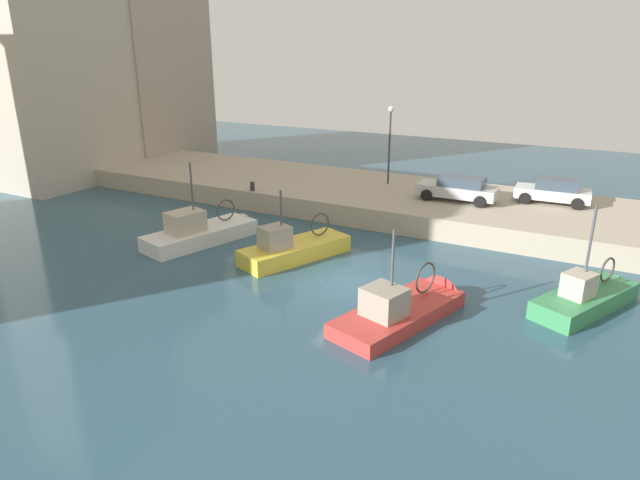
# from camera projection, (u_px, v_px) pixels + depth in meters

# --- Properties ---
(water_surface) EXTENTS (80.00, 80.00, 0.00)m
(water_surface) POSITION_uv_depth(u_px,v_px,m) (349.00, 284.00, 23.16)
(water_surface) COLOR #2D5166
(water_surface) RESTS_ON ground
(quay_wall) EXTENTS (9.00, 56.00, 1.20)m
(quay_wall) POSITION_uv_depth(u_px,v_px,m) (433.00, 205.00, 32.52)
(quay_wall) COLOR #ADA08C
(quay_wall) RESTS_ON ground
(fishing_boat_green) EXTENTS (5.89, 3.91, 4.92)m
(fishing_boat_green) POSITION_uv_depth(u_px,v_px,m) (588.00, 304.00, 21.16)
(fishing_boat_green) COLOR #388951
(fishing_boat_green) RESTS_ON ground
(fishing_boat_yellow) EXTENTS (6.41, 3.97, 4.25)m
(fishing_boat_yellow) POSITION_uv_depth(u_px,v_px,m) (300.00, 254.00, 26.16)
(fishing_boat_yellow) COLOR gold
(fishing_boat_yellow) RESTS_ON ground
(fishing_boat_red) EXTENTS (6.74, 3.76, 4.56)m
(fishing_boat_red) POSITION_uv_depth(u_px,v_px,m) (406.00, 314.00, 20.33)
(fishing_boat_red) COLOR #BC3833
(fishing_boat_red) RESTS_ON ground
(fishing_boat_white) EXTENTS (6.94, 3.67, 5.09)m
(fishing_boat_white) POSITION_uv_depth(u_px,v_px,m) (206.00, 238.00, 28.29)
(fishing_boat_white) COLOR white
(fishing_boat_white) RESTS_ON ground
(parked_car_white) EXTENTS (2.00, 4.00, 1.42)m
(parked_car_white) POSITION_uv_depth(u_px,v_px,m) (554.00, 191.00, 30.43)
(parked_car_white) COLOR silver
(parked_car_white) RESTS_ON quay_wall
(parked_car_silver) EXTENTS (1.92, 4.38, 1.38)m
(parked_car_silver) POSITION_uv_depth(u_px,v_px,m) (458.00, 188.00, 30.97)
(parked_car_silver) COLOR #B7B7BC
(parked_car_silver) RESTS_ON quay_wall
(mooring_bollard_mid) EXTENTS (0.28, 0.28, 0.55)m
(mooring_bollard_mid) POSITION_uv_depth(u_px,v_px,m) (252.00, 186.00, 33.24)
(mooring_bollard_mid) COLOR #2D2D33
(mooring_bollard_mid) RESTS_ON quay_wall
(quay_streetlamp) EXTENTS (0.36, 0.36, 4.83)m
(quay_streetlamp) POSITION_uv_depth(u_px,v_px,m) (390.00, 132.00, 34.02)
(quay_streetlamp) COLOR #38383D
(quay_streetlamp) RESTS_ON quay_wall
(waterfront_building_west) EXTENTS (10.28, 7.24, 23.94)m
(waterfront_building_west) POSITION_uv_depth(u_px,v_px,m) (44.00, 7.00, 37.40)
(waterfront_building_west) COLOR #B2A899
(waterfront_building_west) RESTS_ON ground
(waterfront_building_central) EXTENTS (9.16, 9.21, 15.16)m
(waterfront_building_central) POSITION_uv_depth(u_px,v_px,m) (138.00, 70.00, 46.40)
(waterfront_building_central) COLOR #A39384
(waterfront_building_central) RESTS_ON ground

